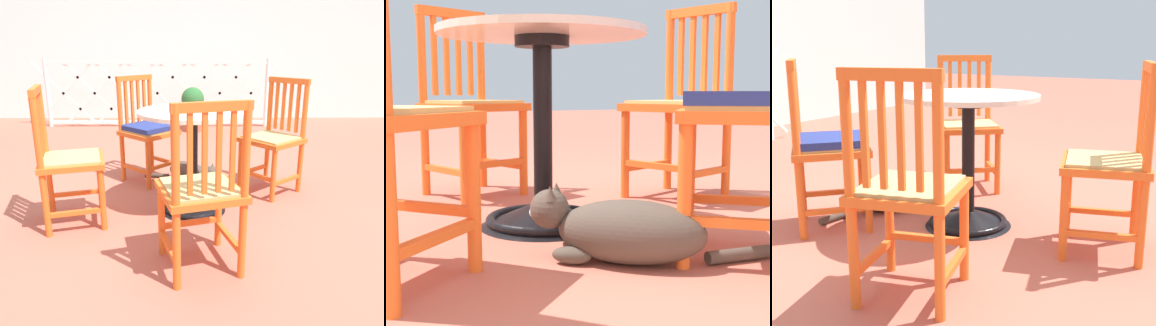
# 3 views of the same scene
# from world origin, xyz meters

# --- Properties ---
(ground_plane) EXTENTS (24.00, 24.00, 0.00)m
(ground_plane) POSITION_xyz_m (0.00, 0.00, 0.00)
(ground_plane) COLOR #BC604C
(building_wall_backdrop) EXTENTS (10.00, 0.20, 2.80)m
(building_wall_backdrop) POSITION_xyz_m (0.00, 3.81, 1.40)
(building_wall_backdrop) COLOR white
(building_wall_backdrop) RESTS_ON ground_plane
(lattice_fence_panel) EXTENTS (3.71, 0.06, 1.00)m
(lattice_fence_panel) POSITION_xyz_m (-0.48, 3.00, 0.50)
(lattice_fence_panel) COLOR white
(lattice_fence_panel) RESTS_ON ground_plane
(cafe_table) EXTENTS (0.76, 0.76, 0.73)m
(cafe_table) POSITION_xyz_m (0.02, -0.04, 0.28)
(cafe_table) COLOR black
(cafe_table) RESTS_ON ground_plane
(orange_chair_by_planter) EXTENTS (0.57, 0.57, 0.91)m
(orange_chair_by_planter) POSITION_xyz_m (-0.37, 0.61, 0.45)
(orange_chair_by_planter) COLOR orange
(orange_chair_by_planter) RESTS_ON ground_plane
(orange_chair_at_corner) EXTENTS (0.49, 0.49, 0.91)m
(orange_chair_at_corner) POSITION_xyz_m (-0.80, -0.25, 0.43)
(orange_chair_at_corner) COLOR orange
(orange_chair_at_corner) RESTS_ON ground_plane
(orange_chair_facing_out) EXTENTS (0.50, 0.50, 0.91)m
(orange_chair_facing_out) POSITION_xyz_m (0.06, -0.80, 0.43)
(orange_chair_facing_out) COLOR orange
(orange_chair_facing_out) RESTS_ON ground_plane
(orange_chair_near_fence) EXTENTS (0.56, 0.56, 0.91)m
(orange_chair_near_fence) POSITION_xyz_m (0.68, 0.34, 0.43)
(orange_chair_near_fence) COLOR orange
(orange_chair_near_fence) RESTS_ON ground_plane
(tabby_cat) EXTENTS (0.65, 0.46, 0.23)m
(tabby_cat) POSITION_xyz_m (0.02, 0.48, 0.10)
(tabby_cat) COLOR #4C4238
(tabby_cat) RESTS_ON ground_plane
(terracotta_planter) EXTENTS (0.32, 0.32, 0.62)m
(terracotta_planter) POSITION_xyz_m (0.04, 2.67, 0.33)
(terracotta_planter) COLOR #B25B3D
(terracotta_planter) RESTS_ON ground_plane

